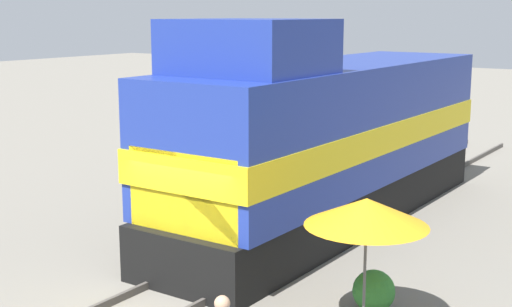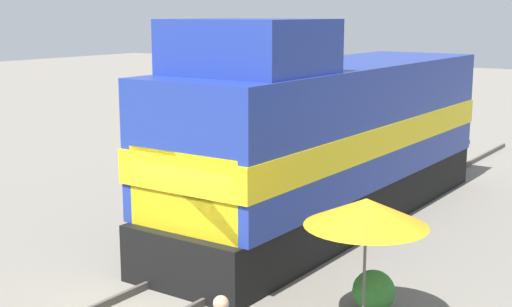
{
  "view_description": "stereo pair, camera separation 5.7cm",
  "coord_description": "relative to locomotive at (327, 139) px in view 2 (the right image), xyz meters",
  "views": [
    {
      "loc": [
        8.54,
        -10.25,
        5.35
      ],
      "look_at": [
        1.2,
        0.44,
        2.78
      ],
      "focal_mm": 50.0,
      "sensor_mm": 36.0,
      "label": 1
    },
    {
      "loc": [
        8.59,
        -10.22,
        5.35
      ],
      "look_at": [
        1.2,
        0.44,
        2.78
      ],
      "focal_mm": 50.0,
      "sensor_mm": 36.0,
      "label": 2
    }
  ],
  "objects": [
    {
      "name": "ground_plane",
      "position": [
        0.0,
        -5.32,
        -2.22
      ],
      "size": [
        120.0,
        120.0,
        0.0
      ],
      "primitive_type": "plane",
      "color": "slate"
    },
    {
      "name": "vendor_umbrella",
      "position": [
        3.68,
        -5.29,
        -0.08
      ],
      "size": [
        2.06,
        2.06,
        2.38
      ],
      "color": "#4C4C4C",
      "rests_on": "ground_plane"
    },
    {
      "name": "rail_near",
      "position": [
        -0.72,
        -5.32,
        -2.14
      ],
      "size": [
        0.08,
        37.54,
        0.15
      ],
      "primitive_type": "cube",
      "color": "#4C4742",
      "rests_on": "ground_plane"
    },
    {
      "name": "shrub_cluster",
      "position": [
        3.41,
        -4.32,
        -1.83
      ],
      "size": [
        0.78,
        0.78,
        0.78
      ],
      "primitive_type": "sphere",
      "color": "#2D722D",
      "rests_on": "ground_plane"
    },
    {
      "name": "rail_far",
      "position": [
        0.72,
        -5.32,
        -2.14
      ],
      "size": [
        0.08,
        37.54,
        0.15
      ],
      "primitive_type": "cube",
      "color": "#4C4742",
      "rests_on": "ground_plane"
    },
    {
      "name": "locomotive",
      "position": [
        0.0,
        0.0,
        0.0
      ],
      "size": [
        3.16,
        12.5,
        5.22
      ],
      "color": "black",
      "rests_on": "ground_plane"
    }
  ]
}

